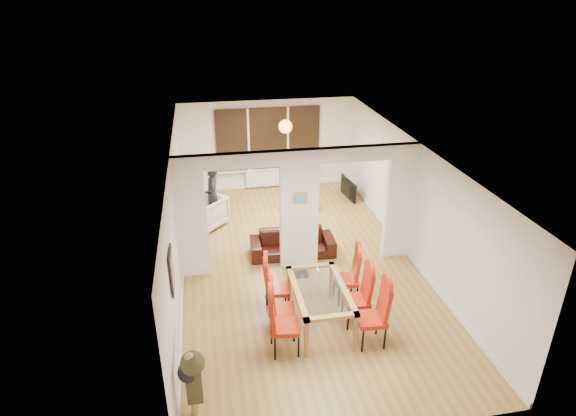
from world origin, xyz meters
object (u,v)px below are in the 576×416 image
object	(u,v)px
television	(345,189)
bowl	(298,200)
dining_chair_la	(285,322)
armchair	(206,212)
dining_chair_rc	(346,276)
bottle	(292,198)
dining_chair_lc	(278,285)
person	(213,195)
dining_chair_lb	(283,306)
coffee_table	(299,206)
sofa	(292,243)
dining_chair_rb	(356,297)
dining_chair_ra	(372,315)
dining_table	(320,306)

from	to	relation	value
television	bowl	bearing A→B (deg)	99.75
dining_chair_la	television	bearing A→B (deg)	71.60
armchair	television	world-z (taller)	armchair
dining_chair_rc	bottle	bearing A→B (deg)	102.45
dining_chair_lc	person	world-z (taller)	person
dining_chair_lb	armchair	bearing A→B (deg)	112.88
dining_chair_la	dining_chair_lc	xyz separation A→B (m)	(0.06, 1.11, -0.03)
armchair	bottle	size ratio (longest dim) A/B	3.36
dining_chair_rc	coffee_table	size ratio (longest dim) A/B	1.09
dining_chair_lc	dining_chair_lb	bearing A→B (deg)	-81.15
dining_chair_lb	coffee_table	world-z (taller)	dining_chair_lb
dining_chair_lb	armchair	size ratio (longest dim) A/B	1.17
sofa	bottle	distance (m)	2.33
sofa	television	distance (m)	3.48
dining_chair_rb	sofa	xyz separation A→B (m)	(-0.65, 2.57, -0.28)
dining_chair_ra	dining_chair_rc	size ratio (longest dim) A/B	1.07
dining_chair_ra	dining_chair_rb	size ratio (longest dim) A/B	1.05
person	bowl	xyz separation A→B (m)	(2.26, 0.51, -0.53)
dining_table	dining_chair_rc	world-z (taller)	dining_chair_rc
armchair	bottle	distance (m)	2.35
dining_chair_lb	coffee_table	xyz separation A→B (m)	(1.27, 4.81, -0.40)
dining_chair_rb	dining_chair_lc	bearing A→B (deg)	156.10
dining_chair_rc	person	size ratio (longest dim) A/B	0.69
coffee_table	bowl	distance (m)	0.18
dining_chair_rc	person	world-z (taller)	person
dining_chair_lb	television	xyz separation A→B (m)	(2.72, 5.36, -0.23)
dining_chair_la	bottle	bearing A→B (deg)	84.86
sofa	person	world-z (taller)	person
person	dining_chair_la	bearing A→B (deg)	10.26
armchair	dining_chair_ra	bearing A→B (deg)	-18.30
dining_table	dining_chair_la	world-z (taller)	dining_chair_la
dining_table	sofa	size ratio (longest dim) A/B	0.87
dining_chair_lb	dining_chair_ra	bearing A→B (deg)	-15.68
dining_chair_lc	person	bearing A→B (deg)	114.31
person	television	world-z (taller)	person
bowl	dining_chair_la	bearing A→B (deg)	-103.61
dining_chair_rc	coffee_table	world-z (taller)	dining_chair_rc
dining_chair_lc	sofa	xyz separation A→B (m)	(0.66, 1.96, -0.28)
dining_table	sofa	world-z (taller)	dining_table
dining_chair_ra	dining_chair_rb	distance (m)	0.57
coffee_table	dining_table	bearing A→B (deg)	-97.21
dining_chair_lb	coffee_table	distance (m)	4.99
dining_chair_lc	dining_chair_rc	world-z (taller)	dining_chair_lc
dining_chair_rb	dining_chair_rc	size ratio (longest dim) A/B	1.01
person	coffee_table	bearing A→B (deg)	99.32
dining_chair_lb	dining_chair_la	bearing A→B (deg)	-88.80
dining_table	dining_chair_ra	bearing A→B (deg)	-41.00
armchair	television	bearing A→B (deg)	58.81
television	coffee_table	size ratio (longest dim) A/B	0.97
dining_chair_lc	bottle	size ratio (longest dim) A/B	4.24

